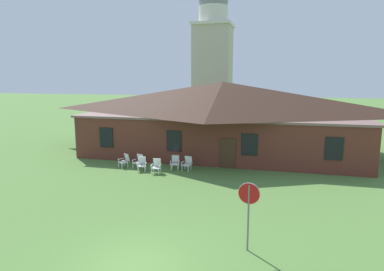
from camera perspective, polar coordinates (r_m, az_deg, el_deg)
The scene contains 10 objects.
ground_plane at distance 12.30m, azimuth -9.59°, elevation -21.00°, with size 200.00×200.00×0.00m, color #517A38.
brick_building at distance 28.19m, azimuth 5.20°, elevation 3.19°, with size 22.30×10.40×5.90m.
dome_tower at distance 46.43m, azimuth 3.55°, elevation 12.82°, with size 5.18×5.18×18.94m.
stop_sign at distance 12.46m, azimuth 9.59°, elevation -11.16°, with size 0.80×0.15×2.58m.
lawn_chair_by_porch at distance 24.19m, azimuth -11.35°, elevation -4.14°, with size 0.85×0.87×0.96m.
lawn_chair_near_door at distance 23.86m, azimuth -9.01°, elevation -4.25°, with size 0.75×0.80×0.96m.
lawn_chair_left_end at distance 23.05m, azimuth -8.50°, elevation -4.74°, with size 0.75×0.80×0.96m.
lawn_chair_middle at distance 22.41m, azimuth -6.04°, elevation -5.12°, with size 0.68×0.71×0.96m.
lawn_chair_right_end at distance 23.27m, azimuth -2.86°, elevation -4.51°, with size 0.71×0.74×0.96m.
lawn_chair_far_side at distance 22.97m, azimuth -0.80°, elevation -4.69°, with size 0.72×0.76×0.96m.
Camera 1 is at (4.42, -9.60, 6.30)m, focal length 31.46 mm.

